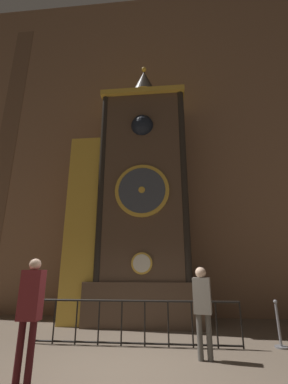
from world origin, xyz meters
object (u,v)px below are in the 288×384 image
clock_tower (134,200)px  stanchion_post (279,332)px  visitor_near (30,305)px  visitor_far (202,302)px

clock_tower → stanchion_post: 5.65m
visitor_near → visitor_far: size_ratio=1.08×
clock_tower → visitor_far: bearing=-59.8°
visitor_near → visitor_far: (2.90, 1.34, -0.07)m
visitor_near → stanchion_post: bearing=26.3°
clock_tower → visitor_near: size_ratio=5.38×
clock_tower → stanchion_post: size_ratio=9.99×
clock_tower → visitor_far: clock_tower is taller
visitor_near → clock_tower: bearing=76.5°
visitor_far → stanchion_post: (1.77, 1.01, -0.71)m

